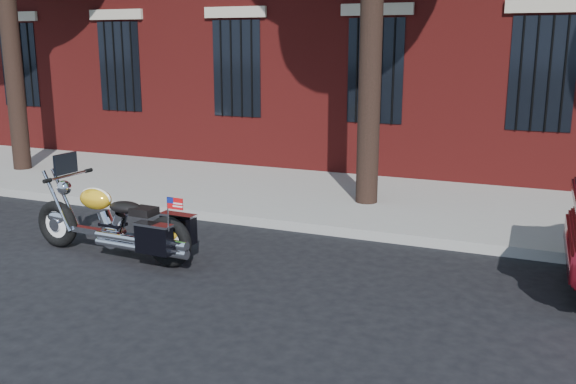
% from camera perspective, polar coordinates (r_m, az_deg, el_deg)
% --- Properties ---
extents(ground, '(120.00, 120.00, 0.00)m').
position_cam_1_polar(ground, '(8.36, -1.93, -6.01)').
color(ground, black).
rests_on(ground, ground).
extents(curb, '(40.00, 0.16, 0.15)m').
position_cam_1_polar(curb, '(9.55, 1.54, -3.07)').
color(curb, gray).
rests_on(curb, ground).
extents(sidewalk, '(40.00, 3.60, 0.15)m').
position_cam_1_polar(sidewalk, '(11.26, 5.03, -0.60)').
color(sidewalk, gray).
rests_on(sidewalk, ground).
extents(motorcycle, '(2.60, 0.80, 1.32)m').
position_cam_1_polar(motorcycle, '(8.56, -14.89, -2.88)').
color(motorcycle, black).
rests_on(motorcycle, ground).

